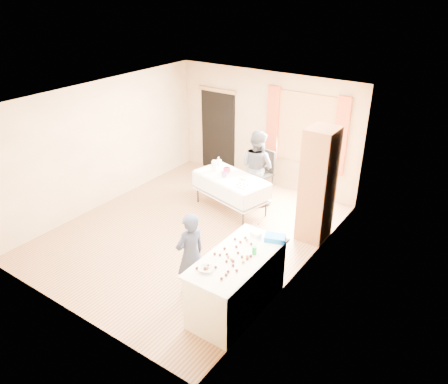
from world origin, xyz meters
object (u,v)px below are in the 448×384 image
Objects in this scene: girl at (190,255)px; chair at (262,180)px; cabinet at (318,185)px; counter at (237,283)px; woman at (257,167)px; party_table at (231,190)px.

chair is at bearing -150.65° from girl.
cabinet is 2.19m from chair.
counter is 3.48m from woman.
party_table is at bearing -86.14° from chair.
counter is at bearing -40.84° from party_table.
chair is at bearing -66.11° from woman.
counter is at bearing -92.32° from cabinet.
party_table is 1.76× the size of chair.
cabinet is at bearing -21.39° from chair.
counter is at bearing 126.51° from woman.
girl is (0.87, -3.64, 0.40)m from chair.
woman reaches higher than chair.
girl reaches higher than chair.
girl is at bearing -66.13° from chair.
party_table is at bearing 125.54° from counter.
cabinet is 1.29× the size of counter.
woman is (-0.76, 3.20, 0.11)m from girl.
woman reaches higher than girl.
cabinet reaches higher than chair.
cabinet reaches higher than woman.
woman is at bearing 116.27° from counter.
girl is at bearing -172.84° from counter.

